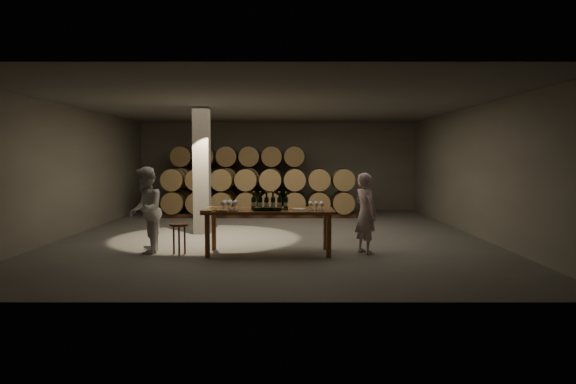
{
  "coord_description": "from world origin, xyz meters",
  "views": [
    {
      "loc": [
        0.39,
        -12.79,
        1.97
      ],
      "look_at": [
        0.39,
        -0.38,
        1.1
      ],
      "focal_mm": 32.0,
      "sensor_mm": 36.0,
      "label": 1
    }
  ],
  "objects_px": {
    "tasting_table": "(269,214)",
    "plate": "(299,209)",
    "person_man": "(365,213)",
    "person_woman": "(145,210)",
    "stool": "(179,229)",
    "bottle_cluster": "(270,203)",
    "notebook_near": "(224,211)"
  },
  "relations": [
    {
      "from": "tasting_table",
      "to": "plate",
      "type": "bearing_deg",
      "value": -4.29
    },
    {
      "from": "tasting_table",
      "to": "person_man",
      "type": "xyz_separation_m",
      "value": [
        1.95,
        0.03,
        0.02
      ]
    },
    {
      "from": "person_man",
      "to": "person_woman",
      "type": "xyz_separation_m",
      "value": [
        -4.46,
        0.01,
        0.06
      ]
    },
    {
      "from": "person_woman",
      "to": "bottle_cluster",
      "type": "bearing_deg",
      "value": 78.76
    },
    {
      "from": "plate",
      "to": "person_woman",
      "type": "bearing_deg",
      "value": 178.53
    },
    {
      "from": "notebook_near",
      "to": "stool",
      "type": "xyz_separation_m",
      "value": [
        -0.93,
        0.27,
        -0.4
      ]
    },
    {
      "from": "plate",
      "to": "notebook_near",
      "type": "bearing_deg",
      "value": -166.2
    },
    {
      "from": "stool",
      "to": "plate",
      "type": "bearing_deg",
      "value": 2.07
    },
    {
      "from": "bottle_cluster",
      "to": "person_woman",
      "type": "height_order",
      "value": "person_woman"
    },
    {
      "from": "tasting_table",
      "to": "person_woman",
      "type": "relative_size",
      "value": 1.48
    },
    {
      "from": "person_woman",
      "to": "tasting_table",
      "type": "bearing_deg",
      "value": 79.13
    },
    {
      "from": "bottle_cluster",
      "to": "notebook_near",
      "type": "distance_m",
      "value": 0.97
    },
    {
      "from": "tasting_table",
      "to": "notebook_near",
      "type": "relative_size",
      "value": 10.46
    },
    {
      "from": "plate",
      "to": "stool",
      "type": "distance_m",
      "value": 2.43
    },
    {
      "from": "tasting_table",
      "to": "bottle_cluster",
      "type": "xyz_separation_m",
      "value": [
        0.02,
        -0.02,
        0.23
      ]
    },
    {
      "from": "tasting_table",
      "to": "notebook_near",
      "type": "distance_m",
      "value": 0.96
    },
    {
      "from": "notebook_near",
      "to": "stool",
      "type": "distance_m",
      "value": 1.05
    },
    {
      "from": "person_man",
      "to": "person_woman",
      "type": "relative_size",
      "value": 0.93
    },
    {
      "from": "bottle_cluster",
      "to": "person_man",
      "type": "xyz_separation_m",
      "value": [
        1.94,
        0.05,
        -0.21
      ]
    },
    {
      "from": "tasting_table",
      "to": "bottle_cluster",
      "type": "relative_size",
      "value": 3.51
    },
    {
      "from": "plate",
      "to": "person_man",
      "type": "distance_m",
      "value": 1.36
    },
    {
      "from": "bottle_cluster",
      "to": "notebook_near",
      "type": "relative_size",
      "value": 2.98
    },
    {
      "from": "person_man",
      "to": "tasting_table",
      "type": "bearing_deg",
      "value": 61.66
    },
    {
      "from": "bottle_cluster",
      "to": "stool",
      "type": "bearing_deg",
      "value": -176.37
    },
    {
      "from": "notebook_near",
      "to": "person_man",
      "type": "height_order",
      "value": "person_man"
    },
    {
      "from": "stool",
      "to": "notebook_near",
      "type": "bearing_deg",
      "value": -16.42
    },
    {
      "from": "tasting_table",
      "to": "bottle_cluster",
      "type": "distance_m",
      "value": 0.23
    },
    {
      "from": "stool",
      "to": "person_woman",
      "type": "distance_m",
      "value": 0.82
    },
    {
      "from": "notebook_near",
      "to": "person_man",
      "type": "xyz_separation_m",
      "value": [
        2.82,
        0.43,
        -0.1
      ]
    },
    {
      "from": "plate",
      "to": "notebook_near",
      "type": "height_order",
      "value": "notebook_near"
    },
    {
      "from": "notebook_near",
      "to": "person_woman",
      "type": "xyz_separation_m",
      "value": [
        -1.64,
        0.44,
        -0.04
      ]
    },
    {
      "from": "plate",
      "to": "notebook_near",
      "type": "xyz_separation_m",
      "value": [
        -1.46,
        -0.36,
        0.01
      ]
    }
  ]
}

